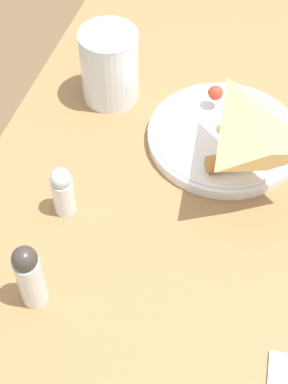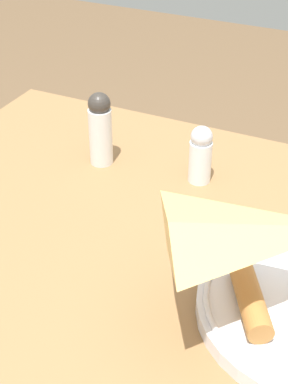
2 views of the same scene
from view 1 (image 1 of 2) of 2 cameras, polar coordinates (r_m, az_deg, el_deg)
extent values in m
plane|color=brown|center=(1.47, 4.85, -17.33)|extent=(6.00, 6.00, 0.00)
cube|color=olive|center=(0.84, 8.13, 1.33)|extent=(0.96, 0.67, 0.03)
cube|color=#4C3823|center=(1.45, -1.43, 6.81)|extent=(0.06, 0.06, 0.72)
cylinder|color=white|center=(0.86, 7.74, 5.29)|extent=(0.22, 0.22, 0.02)
torus|color=white|center=(0.86, 7.80, 5.73)|extent=(0.21, 0.21, 0.01)
pyramid|color=#E0B266|center=(0.86, 7.49, 6.99)|extent=(0.19, 0.16, 0.02)
cylinder|color=#B77A3D|center=(0.81, 9.19, 3.25)|extent=(0.07, 0.09, 0.02)
sphere|color=#EFDB93|center=(0.83, 7.39, 6.04)|extent=(0.01, 0.01, 0.01)
sphere|color=#388433|center=(0.88, 6.56, 9.61)|extent=(0.01, 0.01, 0.01)
sphere|color=orange|center=(0.84, 8.55, 6.69)|extent=(0.01, 0.01, 0.01)
sphere|color=red|center=(0.88, 6.96, 9.51)|extent=(0.02, 0.02, 0.02)
cylinder|color=white|center=(0.90, -3.37, 12.11)|extent=(0.09, 0.09, 0.12)
cylinder|color=white|center=(0.91, -3.30, 11.02)|extent=(0.08, 0.08, 0.07)
torus|color=white|center=(0.86, -3.54, 14.98)|extent=(0.09, 0.09, 0.00)
cylinder|color=white|center=(0.77, -7.80, -0.40)|extent=(0.03, 0.03, 0.06)
sphere|color=silver|center=(0.74, -8.09, 1.32)|extent=(0.03, 0.03, 0.03)
cylinder|color=silver|center=(0.69, -10.90, -8.49)|extent=(0.03, 0.03, 0.08)
sphere|color=#38332D|center=(0.65, -11.51, -6.37)|extent=(0.03, 0.03, 0.03)
camera|label=2|loc=(0.76, 47.90, 19.85)|focal=55.00mm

